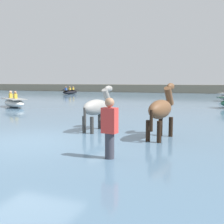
{
  "coord_description": "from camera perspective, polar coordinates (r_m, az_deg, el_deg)",
  "views": [
    {
      "loc": [
        4.77,
        -5.81,
        1.97
      ],
      "look_at": [
        1.23,
        3.34,
        0.83
      ],
      "focal_mm": 42.29,
      "sensor_mm": 36.0,
      "label": 1
    }
  ],
  "objects": [
    {
      "name": "horse_trailing_bay",
      "position": [
        7.68,
        10.59,
        0.3
      ],
      "size": [
        0.69,
        1.77,
        1.92
      ],
      "color": "brown",
      "rests_on": "ground"
    },
    {
      "name": "far_shoreline",
      "position": [
        39.87,
        14.33,
        4.67
      ],
      "size": [
        80.0,
        2.4,
        1.5
      ],
      "primitive_type": "cube",
      "color": "gray",
      "rests_on": "ground"
    },
    {
      "name": "boat_mid_outer",
      "position": [
        17.96,
        -20.41,
        1.9
      ],
      "size": [
        2.69,
        2.14,
        1.04
      ],
      "color": "silver",
      "rests_on": "water_surface"
    },
    {
      "name": "ground_plane",
      "position": [
        7.77,
        -17.81,
        -8.37
      ],
      "size": [
        120.0,
        120.0,
        0.0
      ],
      "primitive_type": "plane",
      "color": "#666051"
    },
    {
      "name": "horse_lead_grey",
      "position": [
        8.75,
        -3.25,
        0.78
      ],
      "size": [
        0.65,
        1.68,
        1.82
      ],
      "color": "gray",
      "rests_on": "ground"
    },
    {
      "name": "boat_near_starboard",
      "position": [
        34.81,
        -9.05,
        4.31
      ],
      "size": [
        1.28,
        2.8,
        1.01
      ],
      "color": "black",
      "rests_on": "water_surface"
    },
    {
      "name": "water_surface",
      "position": [
        16.61,
        4.35,
        0.37
      ],
      "size": [
        90.0,
        90.0,
        0.33
      ],
      "primitive_type": "cube",
      "color": "slate",
      "rests_on": "ground"
    },
    {
      "name": "person_spectator_far",
      "position": [
        5.6,
        -0.52,
        -4.69
      ],
      "size": [
        0.34,
        0.23,
        1.63
      ],
      "color": "#383842",
      "rests_on": "ground"
    }
  ]
}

